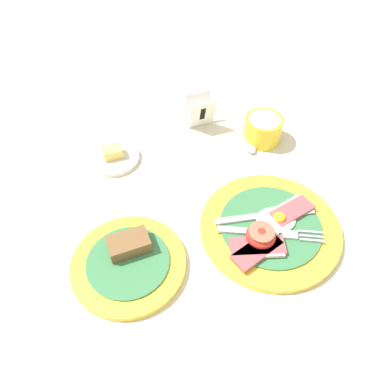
{
  "coord_description": "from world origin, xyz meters",
  "views": [
    {
      "loc": [
        -0.08,
        -0.34,
        0.56
      ],
      "look_at": [
        -0.01,
        0.12,
        0.02
      ],
      "focal_mm": 35.0,
      "sensor_mm": 36.0,
      "label": 1
    }
  ],
  "objects_px": {
    "butter_dish": "(113,157)",
    "teaspoon_by_saucer": "(252,151)",
    "bread_plate": "(129,261)",
    "number_card": "(201,112)",
    "breakfast_plate": "(269,228)",
    "sugar_cup": "(263,129)"
  },
  "relations": [
    {
      "from": "butter_dish",
      "to": "number_card",
      "type": "height_order",
      "value": "number_card"
    },
    {
      "from": "breakfast_plate",
      "to": "teaspoon_by_saucer",
      "type": "xyz_separation_m",
      "value": [
        0.02,
        0.21,
        -0.01
      ]
    },
    {
      "from": "breakfast_plate",
      "to": "bread_plate",
      "type": "bearing_deg",
      "value": -173.47
    },
    {
      "from": "breakfast_plate",
      "to": "butter_dish",
      "type": "bearing_deg",
      "value": 139.6
    },
    {
      "from": "sugar_cup",
      "to": "butter_dish",
      "type": "relative_size",
      "value": 0.76
    },
    {
      "from": "sugar_cup",
      "to": "number_card",
      "type": "bearing_deg",
      "value": 150.78
    },
    {
      "from": "sugar_cup",
      "to": "number_card",
      "type": "distance_m",
      "value": 0.15
    },
    {
      "from": "breakfast_plate",
      "to": "sugar_cup",
      "type": "xyz_separation_m",
      "value": [
        0.06,
        0.25,
        0.02
      ]
    },
    {
      "from": "number_card",
      "to": "teaspoon_by_saucer",
      "type": "xyz_separation_m",
      "value": [
        0.1,
        -0.11,
        -0.03
      ]
    },
    {
      "from": "butter_dish",
      "to": "bread_plate",
      "type": "bearing_deg",
      "value": -85.37
    },
    {
      "from": "teaspoon_by_saucer",
      "to": "bread_plate",
      "type": "bearing_deg",
      "value": 123.7
    },
    {
      "from": "butter_dish",
      "to": "teaspoon_by_saucer",
      "type": "xyz_separation_m",
      "value": [
        0.3,
        -0.03,
        -0.0
      ]
    },
    {
      "from": "bread_plate",
      "to": "number_card",
      "type": "height_order",
      "value": "number_card"
    },
    {
      "from": "breakfast_plate",
      "to": "sugar_cup",
      "type": "bearing_deg",
      "value": 77.32
    },
    {
      "from": "bread_plate",
      "to": "sugar_cup",
      "type": "distance_m",
      "value": 0.42
    },
    {
      "from": "butter_dish",
      "to": "teaspoon_by_saucer",
      "type": "relative_size",
      "value": 0.57
    },
    {
      "from": "breakfast_plate",
      "to": "number_card",
      "type": "xyz_separation_m",
      "value": [
        -0.07,
        0.32,
        0.03
      ]
    },
    {
      "from": "sugar_cup",
      "to": "bread_plate",
      "type": "bearing_deg",
      "value": -138.03
    },
    {
      "from": "bread_plate",
      "to": "teaspoon_by_saucer",
      "type": "bearing_deg",
      "value": 40.41
    },
    {
      "from": "breakfast_plate",
      "to": "number_card",
      "type": "relative_size",
      "value": 3.44
    },
    {
      "from": "butter_dish",
      "to": "number_card",
      "type": "xyz_separation_m",
      "value": [
        0.2,
        0.09,
        0.03
      ]
    },
    {
      "from": "breakfast_plate",
      "to": "butter_dish",
      "type": "distance_m",
      "value": 0.36
    }
  ]
}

